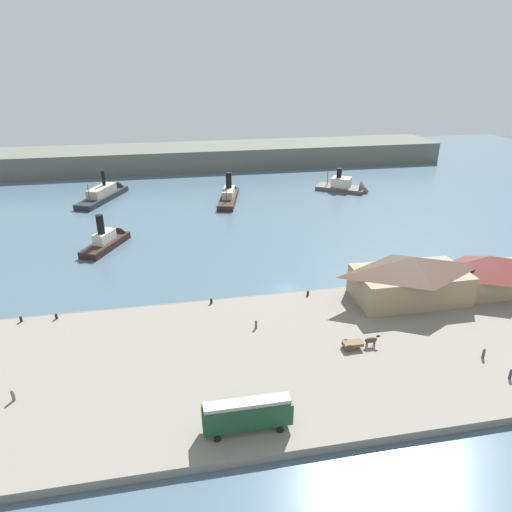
{
  "coord_description": "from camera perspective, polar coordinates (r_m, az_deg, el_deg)",
  "views": [
    {
      "loc": [
        -20.88,
        -77.14,
        41.97
      ],
      "look_at": [
        -3.73,
        12.29,
        2.0
      ],
      "focal_mm": 32.52,
      "sensor_mm": 36.0,
      "label": 1
    }
  ],
  "objects": [
    {
      "name": "ferry_near_quay",
      "position": [
        154.65,
        -17.87,
        7.37
      ],
      "size": [
        15.09,
        25.06,
        10.42
      ],
      "color": "#23282D",
      "rests_on": "ground"
    },
    {
      "name": "ferry_approaching_east",
      "position": [
        145.96,
        -3.3,
        7.57
      ],
      "size": [
        9.62,
        23.53,
        9.83
      ],
      "color": "black",
      "rests_on": "ground"
    },
    {
      "name": "ferry_shed_west_terminal",
      "position": [
        95.47,
        26.48,
        -1.88
      ],
      "size": [
        20.15,
        9.74,
        7.03
      ],
      "color": "#998466",
      "rests_on": "quay_promenade"
    },
    {
      "name": "street_tram",
      "position": [
        56.67,
        -1.08,
        -18.8
      ],
      "size": [
        10.49,
        2.46,
        4.26
      ],
      "color": "#1E4C2D",
      "rests_on": "quay_promenade"
    },
    {
      "name": "mooring_post_west",
      "position": [
        84.8,
        -23.36,
        -6.84
      ],
      "size": [
        0.44,
        0.44,
        0.9
      ],
      "primitive_type": "cylinder",
      "color": "black",
      "rests_on": "quay_promenade"
    },
    {
      "name": "pedestrian_near_west_shed",
      "position": [
        68.96,
        -27.72,
        -14.95
      ],
      "size": [
        0.42,
        0.42,
        1.69
      ],
      "color": "#6B5B4C",
      "rests_on": "quay_promenade"
    },
    {
      "name": "ground_plane",
      "position": [
        90.27,
        3.8,
        -4.07
      ],
      "size": [
        320.0,
        320.0,
        0.0
      ],
      "primitive_type": "plane",
      "color": "#476070"
    },
    {
      "name": "mooring_post_center_east",
      "position": [
        86.44,
        -26.94,
        -6.95
      ],
      "size": [
        0.44,
        0.44,
        0.9
      ],
      "primitive_type": "cylinder",
      "color": "black",
      "rests_on": "quay_promenade"
    },
    {
      "name": "mooring_post_center_west",
      "position": [
        82.89,
        -5.52,
        -5.53
      ],
      "size": [
        0.44,
        0.44,
        0.9
      ],
      "primitive_type": "cylinder",
      "color": "black",
      "rests_on": "quay_promenade"
    },
    {
      "name": "horse_cart",
      "position": [
        72.45,
        12.58,
        -10.33
      ],
      "size": [
        5.79,
        1.67,
        1.87
      ],
      "color": "brown",
      "rests_on": "quay_promenade"
    },
    {
      "name": "pedestrian_near_east_shed",
      "position": [
        76.3,
        26.21,
        -10.7
      ],
      "size": [
        0.41,
        0.41,
        1.68
      ],
      "color": "#3D4C42",
      "rests_on": "quay_promenade"
    },
    {
      "name": "ferry_mid_harbor",
      "position": [
        157.67,
        11.29,
        8.3
      ],
      "size": [
        17.87,
        15.13,
        9.77
      ],
      "color": "#514C47",
      "rests_on": "ground"
    },
    {
      "name": "pedestrian_walking_west",
      "position": [
        75.42,
        0.0,
        -8.37
      ],
      "size": [
        0.39,
        0.39,
        1.59
      ],
      "color": "#6B5B4C",
      "rests_on": "quay_promenade"
    },
    {
      "name": "pedestrian_by_tram",
      "position": [
        73.68,
        28.83,
        -12.59
      ],
      "size": [
        0.41,
        0.41,
        1.65
      ],
      "color": "#33384C",
      "rests_on": "quay_promenade"
    },
    {
      "name": "ferry_moored_east",
      "position": [
        114.96,
        -17.64,
        1.93
      ],
      "size": [
        11.11,
        16.41,
        9.65
      ],
      "color": "black",
      "rests_on": "ground"
    },
    {
      "name": "mooring_post_east",
      "position": [
        85.61,
        6.4,
        -4.56
      ],
      "size": [
        0.44,
        0.44,
        0.9
      ],
      "primitive_type": "cylinder",
      "color": "black",
      "rests_on": "quay_promenade"
    },
    {
      "name": "ferry_shed_central_terminal",
      "position": [
        86.72,
        18.48,
        -2.56
      ],
      "size": [
        20.03,
        10.75,
        8.26
      ],
      "color": "#998466",
      "rests_on": "quay_promenade"
    },
    {
      "name": "far_headland",
      "position": [
        192.09,
        -4.51,
        12.23
      ],
      "size": [
        180.0,
        24.0,
        8.0
      ],
      "primitive_type": "cube",
      "color": "#60665B",
      "rests_on": "ground"
    },
    {
      "name": "seawall_edge",
      "position": [
        86.97,
        4.4,
        -4.86
      ],
      "size": [
        110.0,
        0.8,
        1.0
      ],
      "primitive_type": "cube",
      "color": "#666159",
      "rests_on": "ground"
    },
    {
      "name": "quay_promenade",
      "position": [
        72.03,
        8.25,
        -11.64
      ],
      "size": [
        110.0,
        36.0,
        1.2
      ],
      "primitive_type": "cube",
      "color": "gray",
      "rests_on": "ground"
    }
  ]
}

